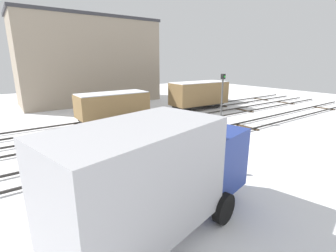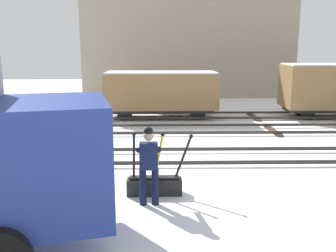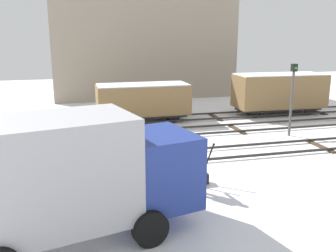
{
  "view_description": "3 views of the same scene",
  "coord_description": "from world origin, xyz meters",
  "px_view_note": "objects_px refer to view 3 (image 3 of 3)",
  "views": [
    {
      "loc": [
        -7.98,
        -10.1,
        4.52
      ],
      "look_at": [
        -0.14,
        0.9,
        0.85
      ],
      "focal_mm": 26.04,
      "sensor_mm": 36.0,
      "label": 1
    },
    {
      "loc": [
        -0.96,
        -10.7,
        3.25
      ],
      "look_at": [
        -0.73,
        0.73,
        0.88
      ],
      "focal_mm": 39.95,
      "sensor_mm": 36.0,
      "label": 2
    },
    {
      "loc": [
        -4.76,
        -14.04,
        4.96
      ],
      "look_at": [
        -0.82,
        1.52,
        1.02
      ],
      "focal_mm": 40.26,
      "sensor_mm": 36.0,
      "label": 3
    }
  ],
  "objects_px": {
    "freight_car_far_end": "(143,100)",
    "freight_car_mid_siding": "(279,91)",
    "switch_lever_frame": "(190,177)",
    "signal_post": "(292,92)",
    "rail_worker": "(192,163)",
    "delivery_truck": "(73,174)"
  },
  "relations": [
    {
      "from": "freight_car_far_end",
      "to": "freight_car_mid_siding",
      "type": "bearing_deg",
      "value": -0.39
    },
    {
      "from": "switch_lever_frame",
      "to": "freight_car_mid_siding",
      "type": "height_order",
      "value": "freight_car_mid_siding"
    },
    {
      "from": "signal_post",
      "to": "freight_car_mid_siding",
      "type": "xyz_separation_m",
      "value": [
        2.14,
        4.79,
        -0.74
      ]
    },
    {
      "from": "rail_worker",
      "to": "freight_car_mid_siding",
      "type": "xyz_separation_m",
      "value": [
        8.93,
        10.1,
        0.52
      ]
    },
    {
      "from": "signal_post",
      "to": "freight_car_mid_siding",
      "type": "bearing_deg",
      "value": 65.92
    },
    {
      "from": "rail_worker",
      "to": "freight_car_mid_siding",
      "type": "bearing_deg",
      "value": 48.05
    },
    {
      "from": "switch_lever_frame",
      "to": "freight_car_far_end",
      "type": "bearing_deg",
      "value": 88.51
    },
    {
      "from": "delivery_truck",
      "to": "freight_car_far_end",
      "type": "distance_m",
      "value": 12.84
    },
    {
      "from": "switch_lever_frame",
      "to": "delivery_truck",
      "type": "xyz_separation_m",
      "value": [
        -3.78,
        -2.66,
        1.48
      ]
    },
    {
      "from": "rail_worker",
      "to": "signal_post",
      "type": "bearing_deg",
      "value": 37.58
    },
    {
      "from": "freight_car_mid_siding",
      "to": "freight_car_far_end",
      "type": "relative_size",
      "value": 1.08
    },
    {
      "from": "switch_lever_frame",
      "to": "freight_car_far_end",
      "type": "xyz_separation_m",
      "value": [
        0.17,
        9.55,
        1.03
      ]
    },
    {
      "from": "delivery_truck",
      "to": "freight_car_mid_siding",
      "type": "bearing_deg",
      "value": 30.85
    },
    {
      "from": "switch_lever_frame",
      "to": "delivery_truck",
      "type": "distance_m",
      "value": 4.85
    },
    {
      "from": "rail_worker",
      "to": "freight_car_far_end",
      "type": "xyz_separation_m",
      "value": [
        0.28,
        10.1,
        0.34
      ]
    },
    {
      "from": "signal_post",
      "to": "freight_car_mid_siding",
      "type": "height_order",
      "value": "signal_post"
    },
    {
      "from": "rail_worker",
      "to": "freight_car_mid_siding",
      "type": "relative_size",
      "value": 0.3
    },
    {
      "from": "switch_lever_frame",
      "to": "rail_worker",
      "type": "height_order",
      "value": "rail_worker"
    },
    {
      "from": "delivery_truck",
      "to": "signal_post",
      "type": "bearing_deg",
      "value": 22.11
    },
    {
      "from": "signal_post",
      "to": "switch_lever_frame",
      "type": "bearing_deg",
      "value": -144.51
    },
    {
      "from": "delivery_truck",
      "to": "freight_car_far_end",
      "type": "xyz_separation_m",
      "value": [
        3.95,
        12.21,
        -0.44
      ]
    },
    {
      "from": "freight_car_mid_siding",
      "to": "freight_car_far_end",
      "type": "distance_m",
      "value": 8.65
    }
  ]
}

